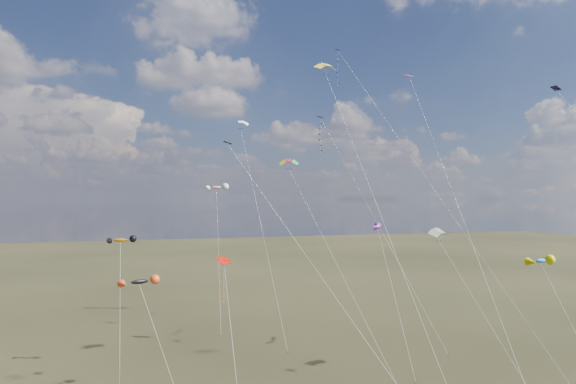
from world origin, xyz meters
name	(u,v)px	position (x,y,z in m)	size (l,w,h in m)	color
diamond_black_high	(327,146)	(9.92, 30.06, 25.86)	(9.48, 18.51, 30.33)	black
diamond_navy_tall	(353,88)	(9.74, 21.09, 32.31)	(14.44, 23.98, 37.76)	#11194F
diamond_black_mid	(288,229)	(-4.68, 3.86, 15.62)	(12.83, 16.92, 23.60)	black
diamond_red_low	(225,285)	(-9.51, 7.13, 10.53)	(1.50, 9.62, 12.97)	red
diamond_navy_right	(569,132)	(20.26, -1.92, 24.22)	(2.03, 23.10, 28.70)	#0D0B49
diamond_orange_center	(446,172)	(11.09, 3.73, 20.74)	(5.19, 25.99, 32.38)	red
parafoil_yellow	(327,66)	(2.87, 13.38, 32.63)	(4.13, 21.48, 33.44)	yellow
parafoil_blue_white	(241,123)	(-0.72, 38.75, 29.83)	(2.73, 19.82, 30.62)	#1C69AB
parafoil_striped	(439,231)	(13.30, 7.94, 14.86)	(4.67, 11.15, 15.54)	gold
parafoil_tricolor	(289,162)	(1.22, 21.11, 22.73)	(6.52, 18.61, 23.44)	yellow
novelty_black_orange	(140,282)	(-16.59, 11.87, 10.47)	(5.22, 6.03, 10.98)	black
novelty_orange_black	(120,241)	(-18.26, 20.50, 13.69)	(3.11, 8.84, 14.21)	#BF6903
novelty_white_purple	(378,227)	(11.51, 17.95, 14.82)	(2.98, 12.85, 15.30)	silver
novelty_redwhite_stripe	(217,188)	(-3.86, 42.14, 19.98)	(3.29, 13.34, 20.65)	red
novelty_blue_yellow	(541,261)	(15.10, -3.78, 12.97)	(2.78, 7.42, 13.50)	blue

